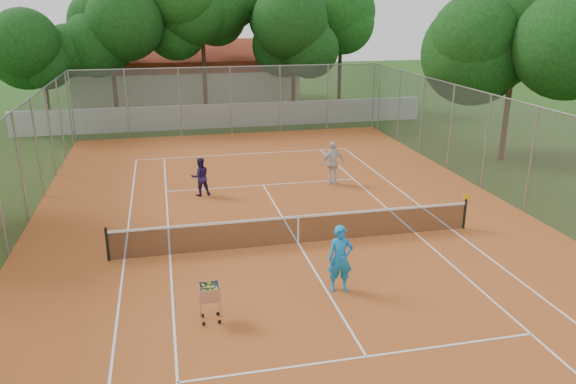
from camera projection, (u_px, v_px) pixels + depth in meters
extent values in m
plane|color=#1B3C10|center=(298.00, 244.00, 18.33)|extent=(120.00, 120.00, 0.00)
cube|color=#AD5421|center=(298.00, 244.00, 18.33)|extent=(18.00, 34.00, 0.02)
cube|color=white|center=(298.00, 243.00, 18.32)|extent=(10.98, 23.78, 0.01)
cube|color=black|center=(298.00, 229.00, 18.17)|extent=(11.88, 0.10, 0.98)
cube|color=slate|center=(298.00, 186.00, 17.70)|extent=(18.00, 34.00, 4.00)
cube|color=silver|center=(228.00, 116.00, 35.68)|extent=(26.00, 0.30, 1.50)
cube|color=beige|center=(186.00, 75.00, 44.06)|extent=(16.40, 9.00, 4.40)
cube|color=black|center=(220.00, 44.00, 37.12)|extent=(29.00, 19.00, 10.00)
imported|color=#177FC9|center=(340.00, 259.00, 15.03)|extent=(0.74, 0.54, 1.86)
imported|color=#26184A|center=(200.00, 177.00, 22.73)|extent=(0.85, 0.71, 1.58)
imported|color=silver|center=(333.00, 163.00, 24.18)|extent=(1.16, 0.65, 1.88)
cube|color=#B3B4BA|center=(210.00, 302.00, 13.66)|extent=(0.54, 0.54, 1.06)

